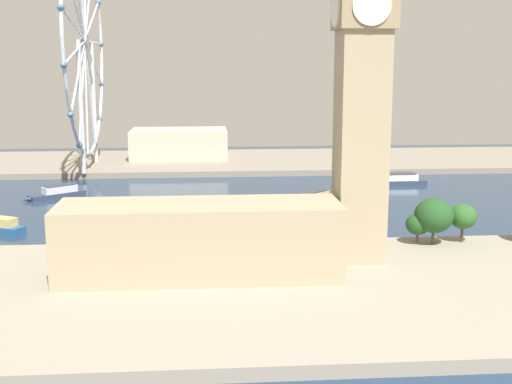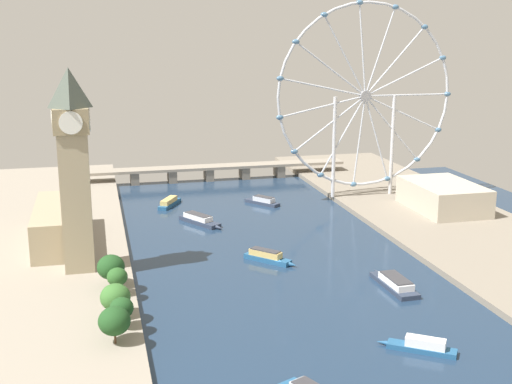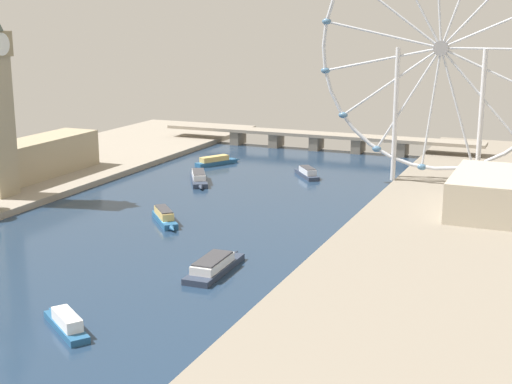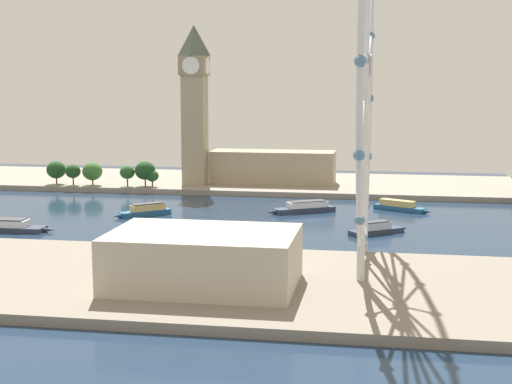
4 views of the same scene
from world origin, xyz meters
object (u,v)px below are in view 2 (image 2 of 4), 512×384
at_px(ferris_wheel, 365,97).
at_px(tour_boat_2, 395,283).
at_px(tour_boat_3, 268,257).
at_px(tour_boat_4, 170,202).
at_px(tour_boat_1, 262,201).
at_px(riverside_hall, 443,196).
at_px(clock_tower, 74,168).
at_px(tour_boat_6, 422,346).
at_px(river_bridge, 209,170).
at_px(parliament_block, 57,224).
at_px(tour_boat_0, 200,220).

distance_m(ferris_wheel, tour_boat_2, 171.95).
distance_m(tour_boat_3, tour_boat_4, 124.40).
height_order(tour_boat_1, tour_boat_2, tour_boat_2).
bearing_deg(riverside_hall, tour_boat_1, 153.90).
bearing_deg(clock_tower, tour_boat_6, -42.23).
xyz_separation_m(tour_boat_1, tour_boat_6, (4.06, -213.46, -0.09)).
height_order(river_bridge, tour_boat_3, river_bridge).
bearing_deg(clock_tower, tour_boat_3, -1.46).
xyz_separation_m(parliament_block, riverside_hall, (226.97, 12.48, -1.29)).
bearing_deg(river_bridge, tour_boat_2, -79.88).
bearing_deg(tour_boat_1, river_bridge, -22.53).
height_order(tour_boat_0, tour_boat_2, tour_boat_0).
relative_size(river_bridge, tour_boat_2, 5.69).
height_order(parliament_block, river_bridge, parliament_block).
xyz_separation_m(parliament_block, tour_boat_0, (78.47, 27.13, -10.26)).
distance_m(ferris_wheel, tour_boat_3, 154.74).
bearing_deg(tour_boat_0, river_bridge, 137.33).
xyz_separation_m(riverside_hall, tour_boat_2, (-80.97, -105.54, -9.06)).
height_order(ferris_wheel, tour_boat_0, ferris_wheel).
distance_m(tour_boat_0, tour_boat_1, 58.56).
distance_m(river_bridge, tour_boat_4, 79.98).
height_order(riverside_hall, tour_boat_6, riverside_hall).
bearing_deg(parliament_block, tour_boat_6, -49.44).
distance_m(river_bridge, tour_boat_1, 83.99).
bearing_deg(tour_boat_3, tour_boat_1, 124.74).
bearing_deg(parliament_block, ferris_wheel, 16.93).
distance_m(tour_boat_2, tour_boat_4, 184.21).
xyz_separation_m(tour_boat_0, tour_boat_1, (46.84, 35.16, -0.15)).
bearing_deg(tour_boat_2, river_bridge, 8.30).
height_order(tour_boat_2, tour_boat_4, tour_boat_2).
bearing_deg(parliament_block, tour_boat_4, 47.80).
xyz_separation_m(parliament_block, tour_boat_1, (125.30, 62.29, -10.40)).
bearing_deg(clock_tower, tour_boat_0, 46.97).
relative_size(tour_boat_3, tour_boat_6, 0.96).
distance_m(riverside_hall, tour_boat_6, 190.77).
bearing_deg(clock_tower, river_bridge, 63.86).
distance_m(riverside_hall, tour_boat_4, 172.05).
height_order(clock_tower, tour_boat_0, clock_tower).
xyz_separation_m(tour_boat_2, tour_boat_3, (-45.56, 46.42, 0.23)).
height_order(clock_tower, tour_boat_2, clock_tower).
bearing_deg(tour_boat_2, ferris_wheel, -18.97).
xyz_separation_m(ferris_wheel, tour_boat_0, (-114.35, -31.56, -65.83)).
distance_m(riverside_hall, tour_boat_1, 113.58).
bearing_deg(tour_boat_2, tour_boat_0, 27.51).
xyz_separation_m(clock_tower, tour_boat_2, (134.29, -48.68, -48.53)).
relative_size(riverside_hall, river_bridge, 0.26).
height_order(ferris_wheel, tour_boat_3, ferris_wheel).
xyz_separation_m(tour_boat_3, tour_boat_6, (28.93, -104.53, -0.37)).
height_order(ferris_wheel, tour_boat_1, ferris_wheel).
bearing_deg(riverside_hall, tour_boat_6, -120.81).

